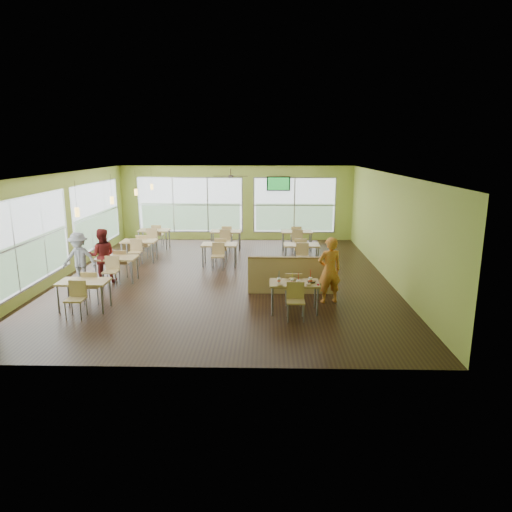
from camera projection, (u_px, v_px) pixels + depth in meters
name	position (u px, v px, depth m)	size (l,w,h in m)	color
room	(224.00, 227.00, 13.87)	(12.00, 12.04, 3.20)	black
window_bays	(160.00, 216.00, 16.96)	(9.24, 10.24, 2.38)	white
main_table	(294.00, 287.00, 11.13)	(1.22, 1.52, 0.87)	tan
half_wall_divider	(291.00, 275.00, 12.57)	(2.40, 0.14, 1.04)	tan
dining_tables	(199.00, 246.00, 15.79)	(6.92, 8.72, 0.87)	tan
pendant_lights	(124.00, 196.00, 14.41)	(0.11, 7.31, 0.86)	#2D2119
ceiling_fan	(231.00, 176.00, 16.48)	(1.25, 1.25, 0.29)	#2D2119
tv_backwall	(278.00, 184.00, 19.37)	(1.00, 0.07, 0.60)	black
man_plaid	(329.00, 270.00, 11.76)	(0.63, 0.42, 1.74)	orange
patron_maroon	(102.00, 255.00, 13.58)	(0.79, 0.62, 1.63)	maroon
patron_grey	(79.00, 259.00, 13.27)	(1.02, 0.59, 1.57)	slate
cup_blue	(279.00, 280.00, 11.03)	(0.09, 0.09, 0.33)	white
cup_yellow	(292.00, 281.00, 10.99)	(0.09, 0.09, 0.31)	white
cup_red_near	(298.00, 282.00, 10.87)	(0.09, 0.09, 0.33)	white
cup_red_far	(310.00, 280.00, 11.02)	(0.10, 0.10, 0.37)	white
food_basket	(311.00, 281.00, 11.07)	(0.22, 0.22, 0.05)	black
ketchup_cup	(318.00, 285.00, 10.87)	(0.06, 0.06, 0.02)	#B20A19
wrapper_left	(280.00, 285.00, 10.82)	(0.14, 0.13, 0.04)	tan
wrapper_mid	(293.00, 279.00, 11.31)	(0.22, 0.20, 0.06)	tan
wrapper_right	(309.00, 285.00, 10.86)	(0.13, 0.12, 0.03)	tan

